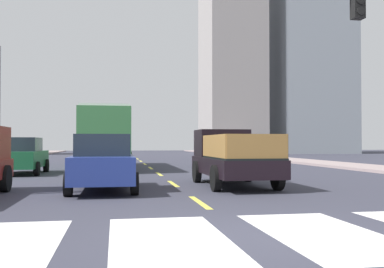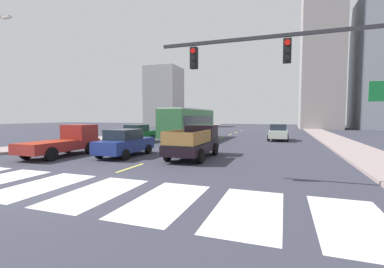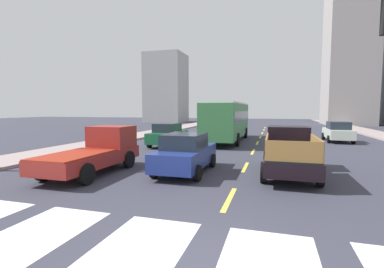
{
  "view_description": "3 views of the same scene",
  "coord_description": "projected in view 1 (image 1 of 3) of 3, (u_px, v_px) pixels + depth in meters",
  "views": [
    {
      "loc": [
        -2.06,
        -6.64,
        1.46
      ],
      "look_at": [
        1.93,
        16.08,
        1.94
      ],
      "focal_mm": 41.13,
      "sensor_mm": 36.0,
      "label": 1
    },
    {
      "loc": [
        7.12,
        -7.07,
        2.54
      ],
      "look_at": [
        -1.4,
        17.06,
        0.8
      ],
      "focal_mm": 24.55,
      "sensor_mm": 36.0,
      "label": 2
    },
    {
      "loc": [
        1.27,
        -4.4,
        2.77
      ],
      "look_at": [
        -2.1,
        7.04,
        1.71
      ],
      "focal_mm": 26.12,
      "sensor_mm": 36.0,
      "label": 3
    }
  ],
  "objects": [
    {
      "name": "lane_dash_5",
      "position": [
        141.0,
        161.0,
        35.42
      ],
      "size": [
        0.16,
        2.4,
        0.01
      ],
      "primitive_type": "cube",
      "color": "#DACF49",
      "rests_on": "ground"
    },
    {
      "name": "sidewalk_right",
      "position": [
        350.0,
        166.0,
        26.68
      ],
      "size": [
        3.14,
        110.0,
        0.15
      ],
      "primitive_type": "cube",
      "color": "gray",
      "rests_on": "ground"
    },
    {
      "name": "sedan_far",
      "position": [
        244.0,
        152.0,
        29.55
      ],
      "size": [
        2.02,
        4.4,
        1.72
      ],
      "rotation": [
        0.0,
        0.0,
        -0.02
      ],
      "color": "silver",
      "rests_on": "ground"
    },
    {
      "name": "crosswalk_stripe_3",
      "position": [
        169.0,
        239.0,
        6.65
      ],
      "size": [
        1.79,
        3.81,
        0.01
      ],
      "primitive_type": "cube",
      "color": "silver",
      "rests_on": "ground"
    },
    {
      "name": "tower_tall_centre",
      "position": [
        231.0,
        43.0,
        60.51
      ],
      "size": [
        7.54,
        9.32,
        30.46
      ],
      "primitive_type": "cube",
      "color": "#9A9390",
      "rests_on": "ground"
    },
    {
      "name": "lane_dash_0",
      "position": [
        200.0,
        202.0,
        10.8
      ],
      "size": [
        0.16,
        2.4,
        0.01
      ],
      "primitive_type": "cube",
      "color": "#DACF49",
      "rests_on": "ground"
    },
    {
      "name": "block_mid_right",
      "position": [
        306.0,
        68.0,
        64.15
      ],
      "size": [
        10.75,
        11.33,
        24.99
      ],
      "primitive_type": "cube",
      "color": "#8F98A0",
      "rests_on": "ground"
    },
    {
      "name": "sedan_mid",
      "position": [
        103.0,
        163.0,
        13.47
      ],
      "size": [
        2.02,
        4.4,
        1.72
      ],
      "rotation": [
        0.0,
        0.0,
        0.04
      ],
      "color": "navy",
      "rests_on": "ground"
    },
    {
      "name": "lane_dash_3",
      "position": [
        151.0,
        168.0,
        25.57
      ],
      "size": [
        0.16,
        2.4,
        0.01
      ],
      "primitive_type": "cube",
      "color": "#DACF49",
      "rests_on": "ground"
    },
    {
      "name": "ground_plane",
      "position": [
        248.0,
        236.0,
        6.86
      ],
      "size": [
        160.0,
        160.0,
        0.0
      ],
      "primitive_type": "plane",
      "color": "#353643"
    },
    {
      "name": "crosswalk_stripe_4",
      "position": [
        323.0,
        233.0,
        7.08
      ],
      "size": [
        1.79,
        3.81,
        0.01
      ],
      "primitive_type": "cube",
      "color": "silver",
      "rests_on": "ground"
    },
    {
      "name": "lane_dash_7",
      "position": [
        135.0,
        157.0,
        45.27
      ],
      "size": [
        0.16,
        2.4,
        0.01
      ],
      "primitive_type": "cube",
      "color": "#DACF49",
      "rests_on": "ground"
    },
    {
      "name": "city_bus",
      "position": [
        106.0,
        135.0,
        25.6
      ],
      "size": [
        2.72,
        10.8,
        3.32
      ],
      "rotation": [
        0.0,
        0.0,
        0.03
      ],
      "color": "#387842",
      "rests_on": "ground"
    },
    {
      "name": "lane_dash_6",
      "position": [
        137.0,
        159.0,
        40.34
      ],
      "size": [
        0.16,
        2.4,
        0.01
      ],
      "primitive_type": "cube",
      "color": "#DACF49",
      "rests_on": "ground"
    },
    {
      "name": "lane_dash_4",
      "position": [
        145.0,
        164.0,
        30.5
      ],
      "size": [
        0.16,
        2.4,
        0.01
      ],
      "primitive_type": "cube",
      "color": "#DACF49",
      "rests_on": "ground"
    },
    {
      "name": "pickup_stakebed",
      "position": [
        230.0,
        158.0,
        15.38
      ],
      "size": [
        2.18,
        5.2,
        1.96
      ],
      "rotation": [
        0.0,
        0.0,
        0.02
      ],
      "color": "black",
      "rests_on": "ground"
    },
    {
      "name": "lane_dash_2",
      "position": [
        159.0,
        174.0,
        20.65
      ],
      "size": [
        0.16,
        2.4,
        0.01
      ],
      "primitive_type": "cube",
      "color": "#DACF49",
      "rests_on": "ground"
    },
    {
      "name": "sedan_near_right",
      "position": [
        22.0,
        156.0,
        20.71
      ],
      "size": [
        2.02,
        4.4,
        1.72
      ],
      "rotation": [
        0.0,
        0.0,
        -0.05
      ],
      "color": "#185934",
      "rests_on": "ground"
    },
    {
      "name": "lane_dash_1",
      "position": [
        173.0,
        184.0,
        15.73
      ],
      "size": [
        0.16,
        2.4,
        0.01
      ],
      "primitive_type": "cube",
      "color": "#DACF49",
      "rests_on": "ground"
    }
  ]
}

